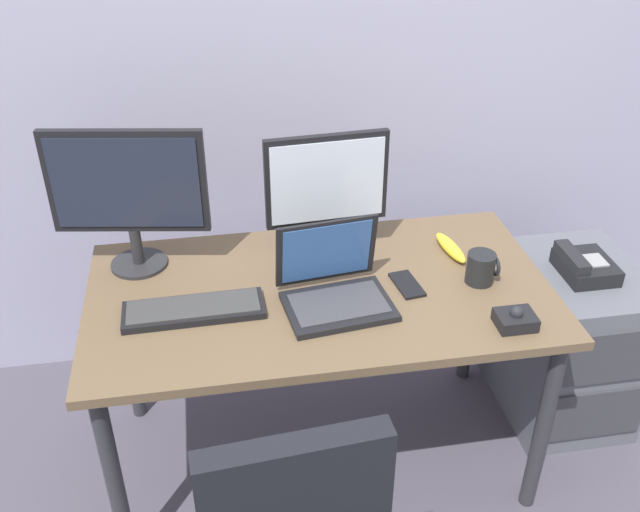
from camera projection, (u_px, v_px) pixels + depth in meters
ground_plane at (320, 453)px, 2.59m from camera, size 8.00×8.00×0.00m
back_wall at (284, 6)px, 2.45m from camera, size 6.00×0.10×2.80m
desk at (320, 310)px, 2.25m from camera, size 1.42×0.76×0.72m
file_cabinet at (566, 340)px, 2.65m from camera, size 0.42×0.53×0.61m
desk_phone at (584, 266)px, 2.46m from camera, size 0.17×0.20×0.09m
monitor_main at (128, 191)px, 2.17m from camera, size 0.48×0.18×0.47m
monitor_side at (327, 189)px, 2.26m from camera, size 0.39×0.18×0.42m
keyboard at (194, 310)px, 2.09m from camera, size 0.41×0.14×0.03m
laptop at (334, 286)px, 2.12m from camera, size 0.34×0.29×0.24m
trackball_mouse at (515, 319)px, 2.04m from camera, size 0.11×0.09×0.07m
coffee_mug at (481, 268)px, 2.21m from camera, size 0.10×0.09×0.10m
cell_phone at (407, 285)px, 2.21m from camera, size 0.09×0.15×0.01m
banana at (451, 248)px, 2.37m from camera, size 0.07×0.19×0.04m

